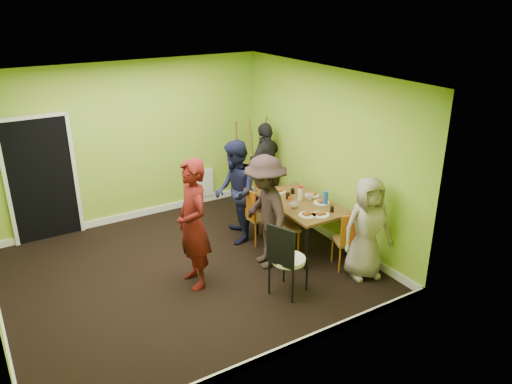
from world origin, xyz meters
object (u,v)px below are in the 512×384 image
Objects in this scene: dining_table at (301,205)px; person_left_near at (265,212)px; chair_bentwood at (286,256)px; person_standing at (193,224)px; chair_left_far at (254,212)px; chair_back_end at (265,173)px; thermos at (300,194)px; person_left_far at (235,192)px; easel at (249,162)px; blue_bottle at (325,198)px; person_front_end at (367,228)px; chair_left_near at (278,222)px; chair_front_end at (349,237)px; orange_bottle at (289,199)px; person_back_end at (266,167)px.

person_left_near is at bearing -163.95° from dining_table.
chair_bentwood is 1.32m from person_standing.
chair_left_far is 0.88× the size of chair_back_end.
thermos is at bearing 83.08° from chair_back_end.
person_left_near reaches higher than chair_back_end.
person_standing is 1.45m from person_left_far.
easel is 2.13m from blue_bottle.
person_left_far is (-0.79, 0.71, 0.15)m from dining_table.
person_front_end is (1.26, -0.18, 0.17)m from chair_bentwood.
chair_bentwood is at bearing 64.45° from chair_back_end.
chair_bentwood is 0.57× the size of person_standing.
person_front_end is (0.02, -2.67, -0.01)m from chair_back_end.
person_left_near is (-0.29, -0.11, 0.27)m from chair_left_near.
chair_back_end is at bearing 130.29° from chair_bentwood.
person_standing reaches higher than chair_bentwood.
chair_front_end is 1.19m from orange_bottle.
person_front_end is at bearing 58.69° from chair_bentwood.
chair_left_far is at bearing 25.56° from person_back_end.
person_back_end reaches higher than person_front_end.
chair_front_end is 1.12m from thermos.
easel is 1.49m from person_left_far.
blue_bottle is at bearing 46.41° from chair_left_far.
person_back_end is at bearing 129.61° from chair_bentwood.
chair_left_far is at bearing 141.79° from dining_table.
blue_bottle is 0.13× the size of person_left_far.
dining_table is 0.86m from person_left_near.
chair_front_end is (0.75, -1.45, -0.02)m from chair_left_far.
chair_front_end is at bearing 71.30° from person_standing.
orange_bottle is at bearing 71.23° from person_left_far.
dining_table is 0.18m from thermos.
dining_table is at bearing 71.28° from person_left_far.
dining_table is 1.27m from person_front_end.
person_left_far reaches higher than chair_left_near.
chair_back_end is 0.65× the size of person_back_end.
person_standing is at bearing 168.33° from person_front_end.
chair_front_end is at bearing 89.44° from chair_back_end.
person_standing is 1.07× the size of person_left_near.
chair_left_near reaches higher than orange_bottle.
person_standing is at bearing -174.72° from dining_table.
dining_table is 1.48m from chair_bentwood.
chair_front_end is 0.55× the size of person_back_end.
blue_bottle is at bearing 64.30° from person_back_end.
easel is 3.11m from person_front_end.
dining_table is 1.07m from person_left_far.
thermos is at bearing 119.98° from person_left_near.
person_left_near is 2.09m from person_back_end.
chair_left_far is at bearing 130.25° from person_front_end.
thermos is 0.91m from person_left_near.
person_left_far is (-0.83, 0.63, -0.01)m from thermos.
person_left_near is at bearing 178.22° from blue_bottle.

